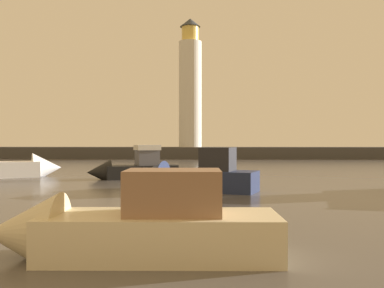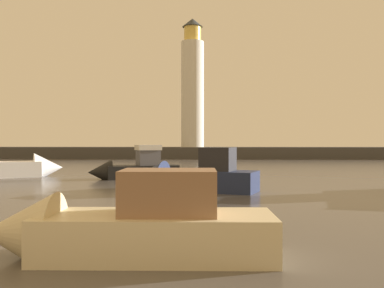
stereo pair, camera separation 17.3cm
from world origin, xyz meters
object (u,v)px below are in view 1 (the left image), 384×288
object	(u,v)px
lighthouse	(190,86)
motorboat_1	(130,168)
motorboat_4	(189,177)
motorboat_2	(4,164)
motorboat_3	(119,228)

from	to	relation	value
lighthouse	motorboat_1	xyz separation A→B (m)	(-2.86, -33.97, -9.97)
motorboat_4	lighthouse	bearing A→B (deg)	91.87
motorboat_2	motorboat_3	world-z (taller)	motorboat_2
motorboat_1	motorboat_4	size ratio (longest dim) A/B	0.90
lighthouse	motorboat_2	xyz separation A→B (m)	(-11.83, -33.26, -9.72)
lighthouse	motorboat_4	distance (m)	41.72
motorboat_1	motorboat_4	bearing A→B (deg)	-57.38
lighthouse	motorboat_3	distance (m)	54.13
lighthouse	motorboat_3	world-z (taller)	lighthouse
motorboat_1	motorboat_3	distance (m)	19.48
lighthouse	motorboat_3	xyz separation A→B (m)	(0.29, -53.20, -10.02)
motorboat_3	motorboat_4	bearing A→B (deg)	85.37
lighthouse	motorboat_2	distance (m)	36.61
motorboat_1	motorboat_3	bearing A→B (deg)	-80.71
lighthouse	motorboat_4	world-z (taller)	lighthouse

